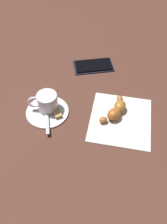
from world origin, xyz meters
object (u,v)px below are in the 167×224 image
Objects in this scene: espresso_cup at (47,102)px; saucer at (47,111)px; sugar_packet at (55,109)px; croissant at (116,110)px; teaspoon at (47,111)px; cell_phone at (93,66)px; napkin at (120,119)px.

saucer is at bearing -69.04° from espresso_cup.
sugar_packet is 0.18m from croissant.
cell_phone is (0.05, 0.25, -0.01)m from teaspoon.
sugar_packet is at bearing -166.20° from napkin.
saucer is 0.20m from croissant.
saucer is at bearing 105.92° from teaspoon.
espresso_cup is (-0.00, 0.01, 0.03)m from saucer.
espresso_cup is 0.22m from napkin.
croissant reaches higher than sugar_packet.
napkin is 0.25m from cell_phone.
cell_phone is (-0.14, 0.18, -0.01)m from croissant.
napkin is 1.45× the size of croissant.
teaspoon is 0.26m from cell_phone.
napkin is (0.21, 0.06, -0.00)m from saucer.
napkin is at bearing 12.67° from espresso_cup.
saucer is 0.03m from espresso_cup.
teaspoon is at bearing -157.38° from croissant.
saucer is 0.25m from cell_phone.
napkin is (0.19, 0.05, -0.01)m from sugar_packet.
espresso_cup is 0.03m from sugar_packet.
teaspoon is (0.01, -0.02, -0.02)m from espresso_cup.
cell_phone is at bearing 77.90° from espresso_cup.
napkin is (0.21, 0.05, -0.03)m from espresso_cup.
sugar_packet is (0.02, 0.02, 0.00)m from teaspoon.
teaspoon is 0.20m from croissant.
teaspoon is 0.72× the size of cell_phone.
saucer is 0.03m from sugar_packet.
espresso_cup reaches higher than croissant.
croissant is (0.19, 0.07, 0.01)m from saucer.
cell_phone is (0.03, 0.24, -0.01)m from sugar_packet.
sugar_packet is 0.44× the size of cell_phone.
sugar_packet reaches higher than napkin.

